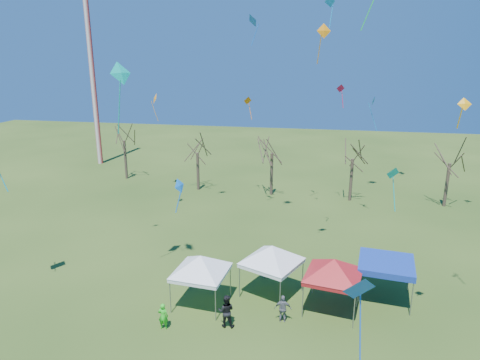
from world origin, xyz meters
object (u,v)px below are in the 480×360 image
(person_grey, at_px, (283,309))
(tree_0, at_px, (123,127))
(tent_red, at_px, (334,262))
(person_green, at_px, (163,316))
(radio_mast, at_px, (92,73))
(tree_2, at_px, (272,138))
(tent_blue, at_px, (386,264))
(tent_white_west, at_px, (201,259))
(tent_white_mid, at_px, (272,249))
(tree_1, at_px, (197,139))
(tree_3, at_px, (354,144))
(person_dark, at_px, (226,311))
(tree_4, at_px, (452,148))

(person_grey, bearing_deg, tree_0, -53.65)
(tent_red, height_order, person_green, tent_red)
(radio_mast, relative_size, tree_2, 3.06)
(tent_red, bearing_deg, tree_0, 135.37)
(tree_0, height_order, person_green, tree_0)
(tent_blue, distance_m, person_green, 13.71)
(tent_white_west, bearing_deg, tent_white_mid, 25.75)
(radio_mast, bearing_deg, tent_blue, -39.72)
(tree_1, distance_m, tree_3, 16.81)
(tree_3, distance_m, tent_white_mid, 21.13)
(tree_3, height_order, tent_white_west, tree_3)
(tree_1, xyz_separation_m, person_green, (5.48, -25.42, -5.01))
(tree_0, relative_size, tree_3, 1.07)
(tent_white_west, distance_m, person_grey, 5.59)
(tent_white_west, height_order, person_dark, tent_white_west)
(tree_1, distance_m, person_grey, 26.81)
(tree_3, bearing_deg, tree_2, 177.73)
(tent_blue, bearing_deg, radio_mast, 140.28)
(radio_mast, bearing_deg, tree_1, -28.48)
(tree_4, bearing_deg, radio_mast, 167.01)
(tent_red, relative_size, person_green, 2.77)
(tree_3, bearing_deg, tent_red, -95.71)
(tree_2, height_order, tree_3, tree_2)
(person_dark, bearing_deg, tent_blue, -156.83)
(tree_2, bearing_deg, tree_0, 170.76)
(tent_white_west, height_order, person_grey, tent_white_west)
(tent_white_mid, relative_size, person_green, 2.65)
(tree_2, distance_m, tent_red, 22.58)
(tent_white_west, height_order, person_green, tent_white_west)
(tree_2, xyz_separation_m, person_grey, (3.55, -23.21, -5.47))
(radio_mast, xyz_separation_m, tree_1, (17.23, -9.35, -6.71))
(tree_4, distance_m, person_green, 32.68)
(tree_4, bearing_deg, tent_blue, -113.22)
(tent_white_west, distance_m, tent_white_mid, 4.49)
(tree_1, height_order, tree_4, tree_4)
(tree_0, relative_size, tree_1, 1.12)
(tent_red, bearing_deg, person_green, -158.09)
(tree_3, distance_m, tent_white_west, 24.35)
(tent_white_mid, height_order, person_dark, tent_white_mid)
(radio_mast, xyz_separation_m, tent_white_west, (24.12, -31.99, -9.47))
(tree_1, height_order, person_grey, tree_1)
(tree_4, xyz_separation_m, tent_blue, (-8.23, -19.18, -3.71))
(tree_0, distance_m, tree_4, 36.36)
(radio_mast, bearing_deg, tree_3, -16.31)
(tent_red, bearing_deg, tent_white_west, -173.30)
(tree_3, height_order, person_grey, tree_3)
(tent_white_west, relative_size, tent_white_mid, 1.03)
(tree_3, xyz_separation_m, person_grey, (-4.85, -22.88, -5.26))
(tree_0, relative_size, tent_white_mid, 2.05)
(tent_blue, height_order, person_green, tent_blue)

